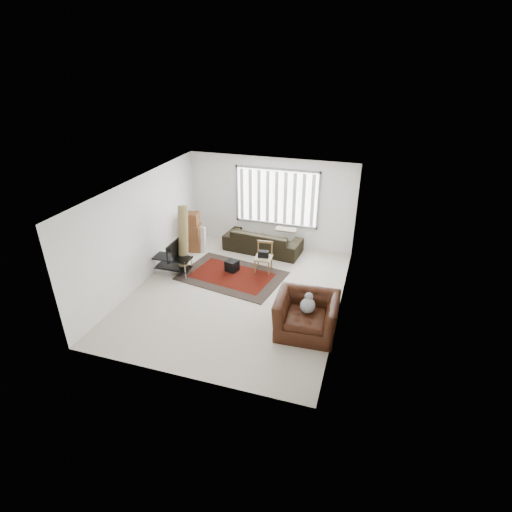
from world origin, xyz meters
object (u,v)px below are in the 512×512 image
at_px(moving_boxes, 193,233).
at_px(sofa, 263,238).
at_px(side_chair, 264,256).
at_px(armchair, 307,313).
at_px(tv_stand, 173,262).

relative_size(moving_boxes, sofa, 0.51).
height_order(moving_boxes, side_chair, moving_boxes).
distance_m(sofa, armchair, 3.98).
bearing_deg(side_chair, tv_stand, -163.45).
bearing_deg(sofa, side_chair, 113.39).
bearing_deg(moving_boxes, tv_stand, -85.86).
distance_m(side_chair, armchair, 2.78).
height_order(tv_stand, armchair, armchair).
distance_m(tv_stand, sofa, 2.78).
xyz_separation_m(tv_stand, armchair, (3.88, -1.40, 0.12)).
bearing_deg(moving_boxes, sofa, 15.34).
distance_m(moving_boxes, armchair, 4.93).
xyz_separation_m(moving_boxes, side_chair, (2.37, -0.64, -0.09)).
height_order(moving_boxes, armchair, moving_boxes).
xyz_separation_m(side_chair, armchair, (1.62, -2.26, 0.02)).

